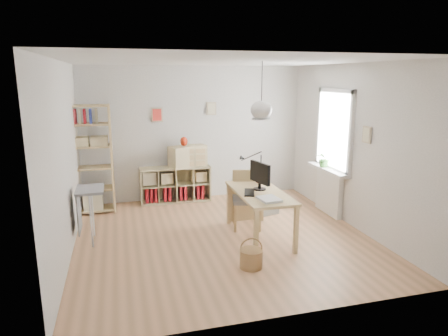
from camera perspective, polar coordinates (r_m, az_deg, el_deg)
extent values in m
plane|color=tan|center=(6.42, -0.17, -9.81)|extent=(4.50, 4.50, 0.00)
plane|color=silver|center=(8.20, -4.22, 4.94)|extent=(4.50, 0.00, 4.50)
plane|color=silver|center=(3.96, 8.20, -3.79)|extent=(4.50, 0.00, 4.50)
plane|color=silver|center=(5.88, -21.89, 0.90)|extent=(0.00, 4.50, 4.50)
plane|color=silver|center=(6.94, 18.10, 2.90)|extent=(0.00, 4.50, 4.50)
plane|color=white|center=(5.93, -0.19, 15.04)|extent=(4.50, 4.50, 0.00)
cylinder|color=black|center=(5.95, 5.43, 11.70)|extent=(0.01, 0.01, 0.68)
ellipsoid|color=white|center=(5.97, 5.36, 8.24)|extent=(0.32, 0.32, 0.27)
cube|color=white|center=(7.41, 15.60, 5.22)|extent=(0.03, 1.00, 1.30)
cube|color=white|center=(6.94, 17.67, 4.60)|extent=(0.06, 0.08, 1.46)
cube|color=white|center=(7.87, 13.45, 5.76)|extent=(0.06, 0.08, 1.46)
cube|color=white|center=(7.35, 15.75, 10.56)|extent=(0.06, 1.16, 0.08)
cube|color=white|center=(7.52, 15.12, 0.00)|extent=(0.06, 1.16, 0.08)
cube|color=white|center=(7.62, 14.79, -3.38)|extent=(0.10, 0.80, 0.80)
cube|color=white|center=(7.49, 14.64, -0.25)|extent=(0.22, 1.20, 0.06)
cube|color=#D4B37A|center=(6.20, 5.11, -3.54)|extent=(0.70, 1.50, 0.04)
cube|color=#D4B37A|center=(5.60, 4.59, -9.41)|extent=(0.06, 0.06, 0.71)
cube|color=#D4B37A|center=(6.86, 0.67, -5.15)|extent=(0.06, 0.06, 0.71)
cube|color=#D4B37A|center=(5.82, 10.23, -8.71)|extent=(0.06, 0.06, 0.71)
cube|color=#D4B37A|center=(7.03, 5.40, -4.74)|extent=(0.06, 0.06, 0.71)
cube|color=#D1BC89|center=(8.22, -6.88, -4.66)|extent=(1.40, 0.38, 0.03)
cube|color=#D1BC89|center=(8.04, -7.01, 0.04)|extent=(1.40, 0.38, 0.03)
cube|color=#D1BC89|center=(8.06, -11.78, -2.63)|extent=(0.03, 0.38, 0.72)
cube|color=#D1BC89|center=(8.24, -2.23, -2.02)|extent=(0.03, 0.38, 0.72)
cube|color=#D1BC89|center=(8.29, -7.13, -2.02)|extent=(1.40, 0.02, 0.72)
cube|color=maroon|center=(8.13, -10.99, -3.70)|extent=(0.06, 0.26, 0.30)
cube|color=maroon|center=(8.14, -10.36, -3.67)|extent=(0.05, 0.26, 0.30)
cube|color=maroon|center=(8.14, -9.80, -3.63)|extent=(0.05, 0.26, 0.30)
cube|color=maroon|center=(8.16, -8.47, -3.55)|extent=(0.05, 0.26, 0.30)
cube|color=maroon|center=(8.17, -7.84, -3.51)|extent=(0.05, 0.26, 0.30)
cube|color=maroon|center=(8.20, -6.24, -3.40)|extent=(0.06, 0.26, 0.30)
cube|color=maroon|center=(8.21, -5.62, -3.36)|extent=(0.06, 0.26, 0.30)
cube|color=maroon|center=(8.26, -3.84, -3.24)|extent=(0.06, 0.26, 0.30)
cube|color=maroon|center=(8.27, -3.23, -3.19)|extent=(0.05, 0.26, 0.30)
cube|color=#D4B37A|center=(7.72, -21.36, 0.96)|extent=(0.04, 0.38, 2.00)
cube|color=#D4B37A|center=(7.67, -15.72, 1.29)|extent=(0.04, 0.38, 2.00)
cube|color=#D4B37A|center=(7.92, -18.06, -5.61)|extent=(0.76, 0.38, 0.03)
cube|color=#D4B37A|center=(7.81, -18.27, -2.83)|extent=(0.76, 0.38, 0.03)
cube|color=#D4B37A|center=(7.72, -18.47, 0.04)|extent=(0.76, 0.38, 0.03)
cube|color=#D4B37A|center=(7.64, -18.69, 2.96)|extent=(0.76, 0.38, 0.03)
cube|color=#D4B37A|center=(7.59, -18.90, 5.93)|extent=(0.76, 0.38, 0.03)
cube|color=#D4B37A|center=(7.56, -19.08, 8.41)|extent=(0.76, 0.38, 0.03)
cube|color=#283494|center=(7.60, -21.10, 6.88)|extent=(0.04, 0.18, 0.26)
cube|color=maroon|center=(7.59, -20.50, 6.92)|extent=(0.04, 0.18, 0.26)
cube|color=beige|center=(7.58, -19.89, 6.96)|extent=(0.04, 0.18, 0.26)
cube|color=maroon|center=(7.58, -19.29, 7.00)|extent=(0.04, 0.18, 0.26)
cube|color=#283494|center=(7.57, -18.53, 7.05)|extent=(0.04, 0.18, 0.26)
cube|color=beige|center=(7.57, -17.77, 7.10)|extent=(0.04, 0.18, 0.26)
cube|color=#959597|center=(6.31, -18.62, -2.93)|extent=(0.40, 0.55, 0.04)
cylinder|color=white|center=(6.23, -18.45, -7.19)|extent=(0.03, 0.03, 0.82)
cylinder|color=white|center=(6.64, -18.25, -5.92)|extent=(0.03, 0.03, 0.82)
cube|color=#959597|center=(6.42, -20.02, -5.85)|extent=(0.02, 0.50, 0.62)
cube|color=#959597|center=(6.64, 3.29, -4.48)|extent=(0.56, 0.56, 0.07)
cube|color=#D4B37A|center=(6.53, 1.64, -7.24)|extent=(0.05, 0.05, 0.46)
cube|color=#D4B37A|center=(6.90, 1.49, -6.11)|extent=(0.05, 0.05, 0.46)
cube|color=#D4B37A|center=(6.56, 5.14, -7.20)|extent=(0.05, 0.05, 0.46)
cube|color=#D4B37A|center=(6.93, 4.80, -6.07)|extent=(0.05, 0.05, 0.46)
cube|color=#D4B37A|center=(6.77, 3.19, -1.99)|extent=(0.46, 0.15, 0.42)
cylinder|color=#976844|center=(5.43, 3.89, -12.79)|extent=(0.30, 0.30, 0.25)
torus|color=#976844|center=(5.37, 3.92, -11.42)|extent=(0.31, 0.06, 0.31)
cube|color=#AFAEAA|center=(7.50, 5.51, -6.40)|extent=(0.58, 0.47, 0.02)
cube|color=#AFAEAA|center=(7.32, 3.97, -5.83)|extent=(0.11, 0.34, 0.26)
cube|color=#AFAEAA|center=(7.60, 7.04, -5.20)|extent=(0.11, 0.34, 0.26)
cube|color=#AFAEAA|center=(7.33, 6.29, -5.86)|extent=(0.49, 0.15, 0.26)
cube|color=#AFAEAA|center=(7.59, 4.80, -5.18)|extent=(0.49, 0.15, 0.26)
cube|color=#AFAEAA|center=(7.63, 4.19, -3.13)|extent=(0.53, 0.29, 0.33)
sphere|color=yellow|center=(7.33, 5.00, -5.33)|extent=(0.11, 0.11, 0.11)
sphere|color=#1768A3|center=(7.52, 5.89, -4.87)|extent=(0.11, 0.11, 0.11)
sphere|color=#C85519|center=(7.42, 5.51, -5.12)|extent=(0.11, 0.11, 0.11)
sphere|color=green|center=(7.47, 6.73, -5.03)|extent=(0.11, 0.11, 0.11)
cylinder|color=black|center=(6.30, 5.11, -3.00)|extent=(0.20, 0.20, 0.02)
cylinder|color=black|center=(6.28, 5.12, -2.52)|extent=(0.05, 0.05, 0.09)
cube|color=black|center=(6.23, 5.16, -0.67)|extent=(0.16, 0.50, 0.33)
cube|color=black|center=(6.10, 3.65, -3.50)|extent=(0.27, 0.43, 0.02)
cylinder|color=black|center=(6.88, 5.25, -1.53)|extent=(0.06, 0.06, 0.04)
cylinder|color=black|center=(6.83, 5.29, 0.17)|extent=(0.02, 0.02, 0.42)
cone|color=black|center=(6.59, 2.70, 1.41)|extent=(0.10, 0.07, 0.10)
sphere|color=#520A13|center=(6.65, 5.01, -1.58)|extent=(0.14, 0.14, 0.14)
cube|color=white|center=(5.77, 6.45, -4.44)|extent=(0.31, 0.37, 0.03)
cube|color=#D1BC89|center=(8.03, -5.21, 1.71)|extent=(0.80, 0.58, 0.42)
ellipsoid|color=#A6220D|center=(7.97, -5.75, 3.80)|extent=(0.15, 0.15, 0.18)
imported|color=#2F6225|center=(7.55, 14.11, 1.34)|extent=(0.34, 0.32, 0.31)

